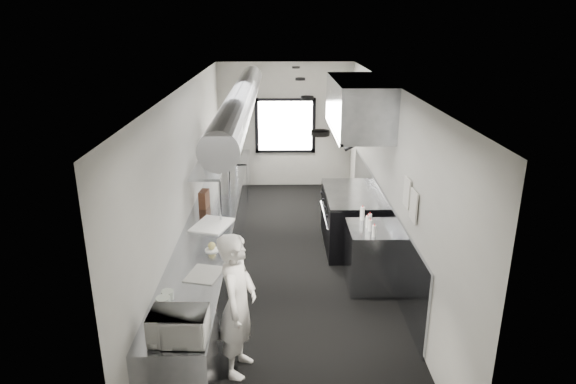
{
  "coord_description": "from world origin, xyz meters",
  "views": [
    {
      "loc": [
        -0.16,
        -7.21,
        3.7
      ],
      "look_at": [
        -0.02,
        -0.2,
        1.27
      ],
      "focal_mm": 31.46,
      "sensor_mm": 36.0,
      "label": 1
    }
  ],
  "objects_px": {
    "squeeze_bottle_a": "(374,231)",
    "squeeze_bottle_b": "(370,226)",
    "prep_counter": "(211,252)",
    "cutting_board": "(212,225)",
    "plate_stack_a": "(211,158)",
    "bottle_station": "(370,257)",
    "far_work_table": "(233,177)",
    "squeeze_bottle_c": "(368,222)",
    "exhaust_hood": "(358,106)",
    "range": "(349,219)",
    "deli_tub_a": "(163,302)",
    "plate_stack_c": "(218,138)",
    "small_plate": "(212,250)",
    "deli_tub_b": "(168,295)",
    "pass_shelf": "(217,154)",
    "line_cook": "(238,305)",
    "microwave": "(179,326)",
    "squeeze_bottle_d": "(370,220)",
    "plate_stack_b": "(215,146)",
    "knife_block": "(204,199)",
    "squeeze_bottle_e": "(362,214)",
    "plate_stack_d": "(221,131)"
  },
  "relations": [
    {
      "from": "knife_block",
      "to": "range",
      "type": "bearing_deg",
      "value": 21.4
    },
    {
      "from": "prep_counter",
      "to": "range",
      "type": "bearing_deg",
      "value": 28.74
    },
    {
      "from": "microwave",
      "to": "deli_tub_b",
      "type": "distance_m",
      "value": 0.77
    },
    {
      "from": "plate_stack_c",
      "to": "small_plate",
      "type": "bearing_deg",
      "value": -86.13
    },
    {
      "from": "plate_stack_c",
      "to": "prep_counter",
      "type": "bearing_deg",
      "value": -88.74
    },
    {
      "from": "pass_shelf",
      "to": "small_plate",
      "type": "bearing_deg",
      "value": -85.67
    },
    {
      "from": "range",
      "to": "far_work_table",
      "type": "height_order",
      "value": "range"
    },
    {
      "from": "bottle_station",
      "to": "deli_tub_b",
      "type": "relative_size",
      "value": 6.95
    },
    {
      "from": "deli_tub_b",
      "to": "small_plate",
      "type": "distance_m",
      "value": 1.2
    },
    {
      "from": "small_plate",
      "to": "squeeze_bottle_a",
      "type": "bearing_deg",
      "value": 10.26
    },
    {
      "from": "small_plate",
      "to": "microwave",
      "type": "bearing_deg",
      "value": -91.98
    },
    {
      "from": "plate_stack_a",
      "to": "bottle_station",
      "type": "bearing_deg",
      "value": -20.1
    },
    {
      "from": "plate_stack_d",
      "to": "squeeze_bottle_b",
      "type": "distance_m",
      "value": 3.49
    },
    {
      "from": "pass_shelf",
      "to": "line_cook",
      "type": "distance_m",
      "value": 3.66
    },
    {
      "from": "plate_stack_a",
      "to": "small_plate",
      "type": "bearing_deg",
      "value": -83.73
    },
    {
      "from": "prep_counter",
      "to": "deli_tub_a",
      "type": "height_order",
      "value": "deli_tub_a"
    },
    {
      "from": "bottle_station",
      "to": "squeeze_bottle_c",
      "type": "height_order",
      "value": "squeeze_bottle_c"
    },
    {
      "from": "knife_block",
      "to": "plate_stack_c",
      "type": "relative_size",
      "value": 0.76
    },
    {
      "from": "plate_stack_a",
      "to": "deli_tub_b",
      "type": "bearing_deg",
      "value": -93.25
    },
    {
      "from": "small_plate",
      "to": "squeeze_bottle_a",
      "type": "xyz_separation_m",
      "value": [
        2.14,
        0.39,
        0.07
      ]
    },
    {
      "from": "exhaust_hood",
      "to": "far_work_table",
      "type": "height_order",
      "value": "exhaust_hood"
    },
    {
      "from": "microwave",
      "to": "squeeze_bottle_d",
      "type": "bearing_deg",
      "value": 52.69
    },
    {
      "from": "exhaust_hood",
      "to": "range",
      "type": "xyz_separation_m",
      "value": [
        -0.06,
        0.0,
        -1.92
      ]
    },
    {
      "from": "deli_tub_b",
      "to": "prep_counter",
      "type": "bearing_deg",
      "value": 84.91
    },
    {
      "from": "prep_counter",
      "to": "squeeze_bottle_e",
      "type": "relative_size",
      "value": 30.25
    },
    {
      "from": "deli_tub_b",
      "to": "squeeze_bottle_c",
      "type": "distance_m",
      "value": 3.05
    },
    {
      "from": "far_work_table",
      "to": "squeeze_bottle_c",
      "type": "height_order",
      "value": "squeeze_bottle_c"
    },
    {
      "from": "pass_shelf",
      "to": "plate_stack_b",
      "type": "relative_size",
      "value": 9.93
    },
    {
      "from": "range",
      "to": "cutting_board",
      "type": "xyz_separation_m",
      "value": [
        -2.15,
        -1.26,
        0.44
      ]
    },
    {
      "from": "squeeze_bottle_d",
      "to": "line_cook",
      "type": "bearing_deg",
      "value": -131.81
    },
    {
      "from": "squeeze_bottle_a",
      "to": "squeeze_bottle_b",
      "type": "height_order",
      "value": "same"
    },
    {
      "from": "knife_block",
      "to": "far_work_table",
      "type": "bearing_deg",
      "value": 95.78
    },
    {
      "from": "bottle_station",
      "to": "squeeze_bottle_e",
      "type": "bearing_deg",
      "value": 106.34
    },
    {
      "from": "plate_stack_a",
      "to": "plate_stack_c",
      "type": "relative_size",
      "value": 0.74
    },
    {
      "from": "exhaust_hood",
      "to": "squeeze_bottle_d",
      "type": "relative_size",
      "value": 12.95
    },
    {
      "from": "plate_stack_a",
      "to": "squeeze_bottle_c",
      "type": "bearing_deg",
      "value": -20.21
    },
    {
      "from": "bottle_station",
      "to": "squeeze_bottle_c",
      "type": "bearing_deg",
      "value": 164.1
    },
    {
      "from": "deli_tub_b",
      "to": "squeeze_bottle_c",
      "type": "xyz_separation_m",
      "value": [
        2.42,
        1.86,
        0.04
      ]
    },
    {
      "from": "knife_block",
      "to": "pass_shelf",
      "type": "bearing_deg",
      "value": 90.18
    },
    {
      "from": "exhaust_hood",
      "to": "deli_tub_b",
      "type": "relative_size",
      "value": 16.98
    },
    {
      "from": "knife_block",
      "to": "exhaust_hood",
      "type": "bearing_deg",
      "value": 21.11
    },
    {
      "from": "prep_counter",
      "to": "cutting_board",
      "type": "xyz_separation_m",
      "value": [
        0.04,
        -0.06,
        0.46
      ]
    },
    {
      "from": "far_work_table",
      "to": "squeeze_bottle_c",
      "type": "bearing_deg",
      "value": -60.01
    },
    {
      "from": "small_plate",
      "to": "squeeze_bottle_d",
      "type": "relative_size",
      "value": 1.07
    },
    {
      "from": "squeeze_bottle_a",
      "to": "squeeze_bottle_c",
      "type": "height_order",
      "value": "squeeze_bottle_c"
    },
    {
      "from": "far_work_table",
      "to": "line_cook",
      "type": "height_order",
      "value": "line_cook"
    },
    {
      "from": "squeeze_bottle_a",
      "to": "squeeze_bottle_b",
      "type": "distance_m",
      "value": 0.19
    },
    {
      "from": "line_cook",
      "to": "squeeze_bottle_e",
      "type": "relative_size",
      "value": 8.24
    },
    {
      "from": "cutting_board",
      "to": "bottle_station",
      "type": "bearing_deg",
      "value": -3.53
    },
    {
      "from": "plate_stack_d",
      "to": "plate_stack_c",
      "type": "bearing_deg",
      "value": -90.24
    }
  ]
}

